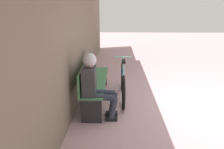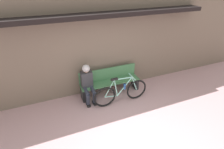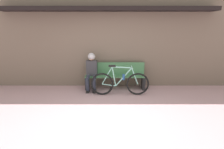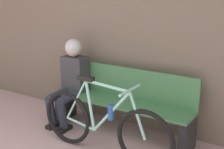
{
  "view_description": "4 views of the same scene",
  "coord_description": "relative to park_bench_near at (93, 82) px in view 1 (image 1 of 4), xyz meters",
  "views": [
    {
      "loc": [
        -4.04,
        1.58,
        1.94
      ],
      "look_at": [
        0.24,
        1.68,
        0.56
      ],
      "focal_mm": 35.0,
      "sensor_mm": 36.0,
      "label": 1
    },
    {
      "loc": [
        -1.52,
        -2.42,
        3.4
      ],
      "look_at": [
        0.2,
        1.84,
        0.8
      ],
      "focal_mm": 28.0,
      "sensor_mm": 36.0,
      "label": 2
    },
    {
      "loc": [
        0.11,
        -3.44,
        1.84
      ],
      "look_at": [
        0.13,
        1.72,
        0.56
      ],
      "focal_mm": 28.0,
      "sensor_mm": 36.0,
      "label": 3
    },
    {
      "loc": [
        2.15,
        -1.18,
        1.86
      ],
      "look_at": [
        0.28,
        1.74,
        0.88
      ],
      "focal_mm": 50.0,
      "sensor_mm": 36.0,
      "label": 4
    }
  ],
  "objects": [
    {
      "name": "storefront_wall",
      "position": [
        -0.22,
        0.34,
        1.25
      ],
      "size": [
        12.0,
        0.56,
        3.2
      ],
      "color": "#756656",
      "rests_on": "ground_plane"
    },
    {
      "name": "park_bench_near",
      "position": [
        0.0,
        0.0,
        0.0
      ],
      "size": [
        1.93,
        0.42,
        0.85
      ],
      "color": "#477F51",
      "rests_on": "ground_plane"
    },
    {
      "name": "person_seated",
      "position": [
        -0.75,
        -0.11,
        0.27
      ],
      "size": [
        0.34,
        0.6,
        1.18
      ],
      "color": "#2D3342",
      "rests_on": "ground_plane"
    },
    {
      "name": "bicycle",
      "position": [
        0.13,
        -0.62,
        -0.05
      ],
      "size": [
        1.71,
        0.4,
        0.9
      ],
      "color": "black",
      "rests_on": "ground_plane"
    },
    {
      "name": "ground_plane",
      "position": [
        -0.22,
        -2.07,
        -0.41
      ],
      "size": [
        24.0,
        24.0,
        0.0
      ],
      "primitive_type": "plane",
      "color": "#C69EA3"
    }
  ]
}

